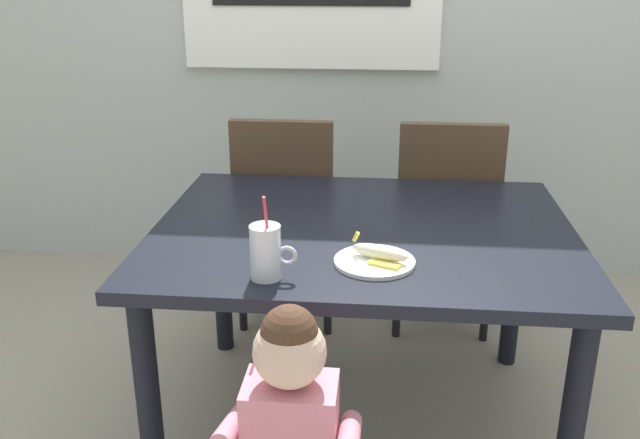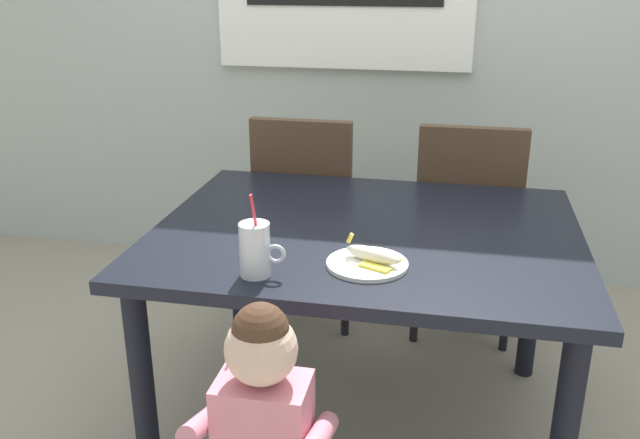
# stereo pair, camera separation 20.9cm
# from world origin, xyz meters

# --- Properties ---
(ground_plane) EXTENTS (24.00, 24.00, 0.00)m
(ground_plane) POSITION_xyz_m (0.00, 0.00, 0.00)
(ground_plane) COLOR #9E9384
(dining_table) EXTENTS (1.35, 1.07, 0.75)m
(dining_table) POSITION_xyz_m (0.00, 0.00, 0.66)
(dining_table) COLOR black
(dining_table) RESTS_ON ground
(dining_chair_left) EXTENTS (0.44, 0.45, 0.96)m
(dining_chair_left) POSITION_xyz_m (-0.36, 0.72, 0.54)
(dining_chair_left) COLOR #4C3826
(dining_chair_left) RESTS_ON ground
(dining_chair_right) EXTENTS (0.44, 0.45, 0.96)m
(dining_chair_right) POSITION_xyz_m (0.33, 0.73, 0.54)
(dining_chair_right) COLOR #4C3826
(dining_chair_right) RESTS_ON ground
(toddler_standing) EXTENTS (0.33, 0.24, 0.84)m
(toddler_standing) POSITION_xyz_m (-0.14, -0.73, 0.53)
(toddler_standing) COLOR #3F4760
(toddler_standing) RESTS_ON ground
(milk_cup) EXTENTS (0.13, 0.09, 0.25)m
(milk_cup) POSITION_xyz_m (-0.25, -0.41, 0.82)
(milk_cup) COLOR silver
(milk_cup) RESTS_ON dining_table
(snack_plate) EXTENTS (0.23, 0.23, 0.01)m
(snack_plate) POSITION_xyz_m (0.04, -0.29, 0.76)
(snack_plate) COLOR white
(snack_plate) RESTS_ON dining_table
(peeled_banana) EXTENTS (0.17, 0.14, 0.07)m
(peeled_banana) POSITION_xyz_m (0.06, -0.28, 0.78)
(peeled_banana) COLOR #F4EAC6
(peeled_banana) RESTS_ON snack_plate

